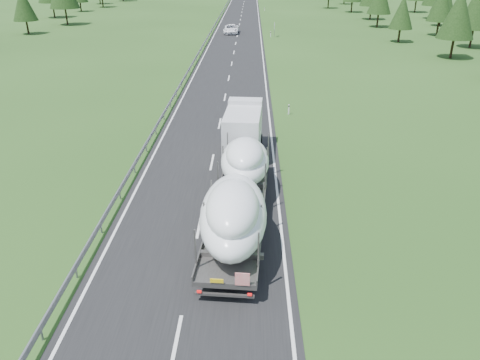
{
  "coord_description": "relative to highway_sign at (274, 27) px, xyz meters",
  "views": [
    {
      "loc": [
        2.85,
        -13.81,
        13.64
      ],
      "look_at": [
        2.26,
        10.57,
        2.09
      ],
      "focal_mm": 35.0,
      "sensor_mm": 36.0,
      "label": 1
    }
  ],
  "objects": [
    {
      "name": "distant_van",
      "position": [
        -8.48,
        4.22,
        -0.94
      ],
      "size": [
        2.97,
        6.27,
        1.73
      ],
      "primitive_type": "imported",
      "rotation": [
        0.0,
        0.0,
        -0.02
      ],
      "color": "white",
      "rests_on": "ground"
    },
    {
      "name": "guardrail",
      "position": [
        -12.5,
        19.94,
        -1.21
      ],
      "size": [
        0.1,
        400.0,
        0.76
      ],
      "color": "slate",
      "rests_on": "ground"
    },
    {
      "name": "boat_truck",
      "position": [
        -4.94,
        -68.81,
        0.44
      ],
      "size": [
        3.79,
        20.33,
        4.15
      ],
      "color": "silver",
      "rests_on": "ground"
    },
    {
      "name": "marker_posts",
      "position": [
        -0.7,
        75.0,
        -1.27
      ],
      "size": [
        0.13,
        350.08,
        1.0
      ],
      "color": "silver",
      "rests_on": "ground"
    },
    {
      "name": "highway_sign",
      "position": [
        0.0,
        0.0,
        0.0
      ],
      "size": [
        0.08,
        0.9,
        2.6
      ],
      "color": "slate",
      "rests_on": "ground"
    },
    {
      "name": "ground",
      "position": [
        -7.2,
        -80.0,
        -1.81
      ],
      "size": [
        400.0,
        400.0,
        0.0
      ],
      "primitive_type": "plane",
      "color": "#224517",
      "rests_on": "ground"
    },
    {
      "name": "road_surface",
      "position": [
        -7.2,
        20.0,
        -1.8
      ],
      "size": [
        10.0,
        400.0,
        0.02
      ],
      "primitive_type": "cube",
      "color": "black",
      "rests_on": "ground"
    }
  ]
}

